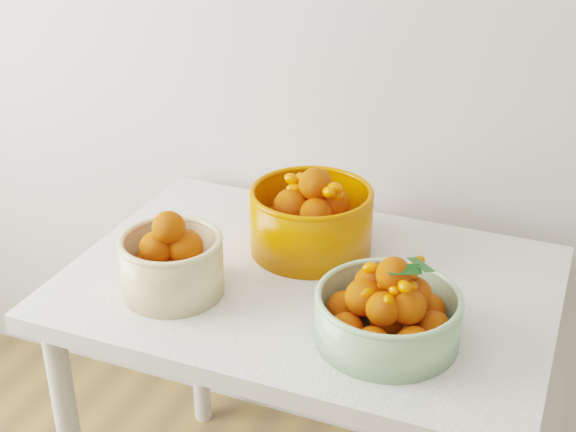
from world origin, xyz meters
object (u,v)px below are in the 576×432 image
object	(u,v)px
bowl_green	(388,312)
bowl_orange	(311,218)
table	(309,317)
bowl_cream	(172,262)

from	to	relation	value
bowl_green	bowl_orange	world-z (taller)	bowl_orange
table	bowl_green	distance (m)	0.30
table	bowl_orange	distance (m)	0.22
table	bowl_orange	size ratio (longest dim) A/B	2.88
bowl_green	bowl_cream	bearing A→B (deg)	-179.25
bowl_green	bowl_orange	distance (m)	0.36
bowl_green	bowl_orange	size ratio (longest dim) A/B	0.89
table	bowl_green	xyz separation A→B (m)	(0.21, -0.14, 0.16)
bowl_cream	bowl_orange	distance (m)	0.33
bowl_orange	bowl_cream	bearing A→B (deg)	-125.99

